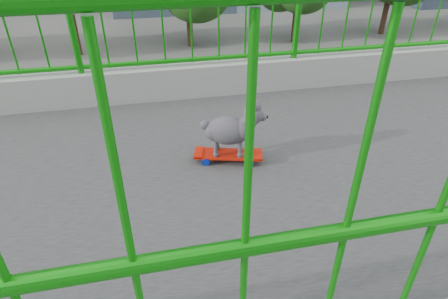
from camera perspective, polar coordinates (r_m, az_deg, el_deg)
name	(u,v)px	position (r m, az deg, el deg)	size (l,w,h in m)	color
road	(142,137)	(17.23, -12.37, 1.83)	(18.00, 90.00, 0.02)	black
railing	(59,169)	(2.43, -23.71, -2.78)	(3.00, 24.00, 1.42)	gray
skateboard	(228,155)	(2.66, 0.64, -0.87)	(0.26, 0.50, 0.06)	red
poodle	(232,128)	(2.55, 1.22, 3.25)	(0.26, 0.44, 0.38)	#343137
car_0	(133,241)	(11.24, -13.69, -13.33)	(1.54, 3.82, 1.30)	#9C9DA2
car_2	(8,142)	(17.33, -29.90, 0.93)	(2.46, 5.33, 1.48)	#C10708
car_3	(148,98)	(19.22, -11.38, 7.73)	(2.10, 5.16, 1.50)	black
car_4	(206,70)	(22.44, -2.72, 11.90)	(1.75, 4.35, 1.48)	black
car_6	(47,183)	(14.09, -25.23, -4.58)	(2.59, 5.62, 1.56)	silver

